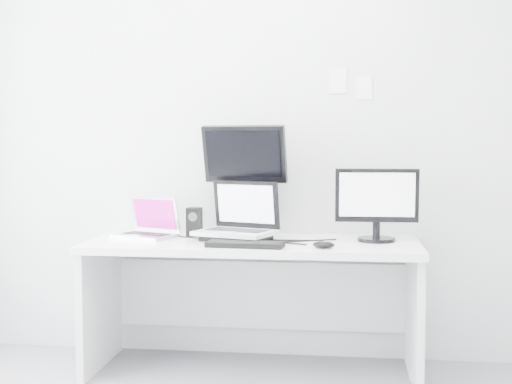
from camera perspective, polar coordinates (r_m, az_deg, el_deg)
back_wall at (r=4.14m, az=0.37°, el=5.20°), size 3.60×0.00×3.60m
desk at (r=3.90m, az=-0.26°, el=-9.33°), size 1.80×0.70×0.73m
macbook at (r=4.00m, az=-9.03°, el=-1.96°), size 0.39×0.35×0.24m
speaker at (r=4.04m, az=-5.03°, el=-2.43°), size 0.10×0.10×0.16m
dell_laptop at (r=3.82m, az=-1.72°, el=-1.50°), size 0.48×0.43×0.33m
rear_monitor at (r=3.99m, az=-0.86°, el=1.02°), size 0.50×0.24×0.65m
samsung_monitor at (r=3.85m, az=9.78°, el=-0.94°), size 0.45×0.21×0.41m
keyboard at (r=3.62m, az=-0.89°, el=-4.27°), size 0.41×0.17×0.03m
mouse at (r=3.58m, az=5.51°, el=-4.30°), size 0.11×0.07×0.04m
wall_note_0 at (r=4.12m, az=6.67°, el=8.94°), size 0.10×0.00×0.14m
wall_note_1 at (r=4.12m, az=8.77°, el=8.36°), size 0.09×0.00×0.13m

